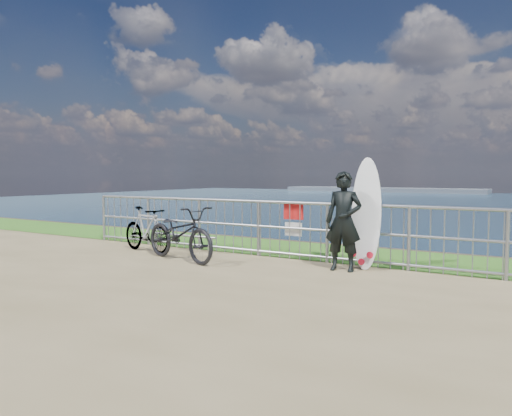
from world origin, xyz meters
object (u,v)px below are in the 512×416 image
Objects in this scene: bicycle_near at (180,233)px; bicycle_far at (146,230)px; surfboard at (366,217)px; surfer at (344,221)px.

bicycle_near is 1.25× the size of bicycle_far.
surfboard is 4.62m from bicycle_far.
surfer is 0.85× the size of bicycle_near.
bicycle_near is at bearing -95.31° from bicycle_far.
surfboard reaches higher than bicycle_far.
surfer is 4.32m from bicycle_far.
surfer is at bearing -73.41° from bicycle_far.
surfer is at bearing -123.07° from surfboard.
bicycle_far is (-1.28, 0.42, -0.04)m from bicycle_near.
bicycle_far is at bearing 86.60° from bicycle_near.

